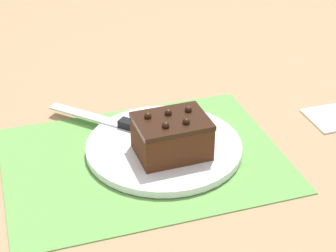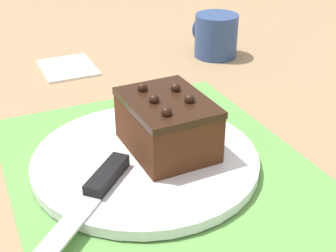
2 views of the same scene
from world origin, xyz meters
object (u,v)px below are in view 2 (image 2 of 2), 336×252
Objects in this scene: cake_plate at (146,159)px; serving_knife at (90,197)px; chocolate_cake at (167,124)px; coffee_mug at (215,35)px.

serving_knife is at bearing 124.59° from cake_plate.
chocolate_cake is at bearing -106.37° from serving_knife.
cake_plate is at bearing 97.96° from chocolate_cake.
cake_plate is at bearing 138.64° from coffee_mug.
serving_knife reaches higher than cake_plate.
cake_plate is 2.22× the size of chocolate_cake.
chocolate_cake reaches higher than coffee_mug.
coffee_mug is at bearing -41.36° from cake_plate.
coffee_mug is (0.30, -0.26, 0.03)m from cake_plate.
serving_knife is at bearing 118.57° from chocolate_cake.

